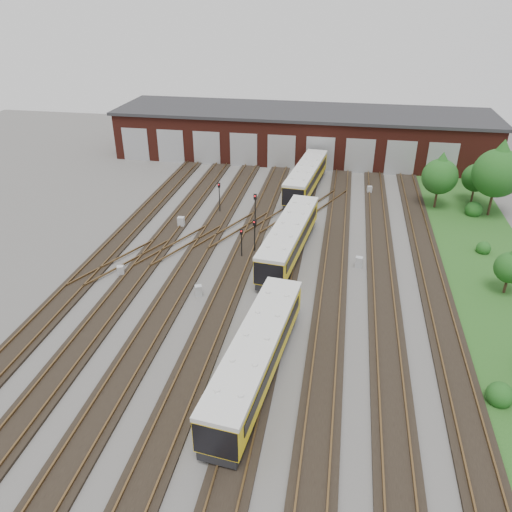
# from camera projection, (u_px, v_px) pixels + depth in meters

# --- Properties ---
(ground) EXTENTS (120.00, 120.00, 0.00)m
(ground) POSITION_uv_depth(u_px,v_px,m) (244.00, 318.00, 35.92)
(ground) COLOR #474542
(ground) RESTS_ON ground
(track_network) EXTENTS (30.40, 70.00, 0.33)m
(track_network) POSITION_uv_depth(u_px,v_px,m) (244.00, 312.00, 36.41)
(track_network) COLOR black
(track_network) RESTS_ON ground
(maintenance_shed) EXTENTS (51.00, 12.50, 6.35)m
(maintenance_shed) POSITION_uv_depth(u_px,v_px,m) (302.00, 133.00, 69.02)
(maintenance_shed) COLOR #4B1A12
(maintenance_shed) RESTS_ON ground
(grass_verge) EXTENTS (8.00, 55.00, 0.05)m
(grass_verge) POSITION_uv_depth(u_px,v_px,m) (491.00, 273.00, 41.56)
(grass_verge) COLOR #1B4517
(grass_verge) RESTS_ON ground
(metro_train) EXTENTS (3.97, 45.80, 2.81)m
(metro_train) POSITION_uv_depth(u_px,v_px,m) (289.00, 238.00, 43.36)
(metro_train) COLOR black
(metro_train) RESTS_ON ground
(signal_mast_0) EXTENTS (0.26, 0.24, 2.76)m
(signal_mast_0) POSITION_uv_depth(u_px,v_px,m) (241.00, 240.00, 43.09)
(signal_mast_0) COLOR black
(signal_mast_0) RESTS_ON ground
(signal_mast_1) EXTENTS (0.26, 0.25, 3.32)m
(signal_mast_1) POSITION_uv_depth(u_px,v_px,m) (219.00, 194.00, 51.72)
(signal_mast_1) COLOR black
(signal_mast_1) RESTS_ON ground
(signal_mast_2) EXTENTS (0.29, 0.28, 3.68)m
(signal_mast_2) POSITION_uv_depth(u_px,v_px,m) (255.00, 207.00, 48.03)
(signal_mast_2) COLOR black
(signal_mast_2) RESTS_ON ground
(signal_mast_3) EXTENTS (0.32, 0.30, 3.19)m
(signal_mast_3) POSITION_uv_depth(u_px,v_px,m) (255.00, 232.00, 43.84)
(signal_mast_3) COLOR black
(signal_mast_3) RESTS_ON ground
(relay_cabinet_0) EXTENTS (0.67, 0.62, 0.90)m
(relay_cabinet_0) POSITION_uv_depth(u_px,v_px,m) (121.00, 271.00, 40.98)
(relay_cabinet_0) COLOR #A3A5A8
(relay_cabinet_0) RESTS_ON ground
(relay_cabinet_1) EXTENTS (0.67, 0.57, 1.07)m
(relay_cabinet_1) POSITION_uv_depth(u_px,v_px,m) (181.00, 222.00, 49.29)
(relay_cabinet_1) COLOR #A3A5A8
(relay_cabinet_1) RESTS_ON ground
(relay_cabinet_2) EXTENTS (0.66, 0.61, 0.88)m
(relay_cabinet_2) POSITION_uv_depth(u_px,v_px,m) (199.00, 291.00, 38.34)
(relay_cabinet_2) COLOR #A3A5A8
(relay_cabinet_2) RESTS_ON ground
(relay_cabinet_3) EXTENTS (0.60, 0.52, 0.88)m
(relay_cabinet_3) POSITION_uv_depth(u_px,v_px,m) (369.00, 190.00, 57.43)
(relay_cabinet_3) COLOR #A3A5A8
(relay_cabinet_3) RESTS_ON ground
(relay_cabinet_4) EXTENTS (0.65, 0.57, 0.96)m
(relay_cabinet_4) POSITION_uv_depth(u_px,v_px,m) (359.00, 262.00, 42.21)
(relay_cabinet_4) COLOR #A3A5A8
(relay_cabinet_4) RESTS_ON ground
(tree_0) EXTENTS (3.71, 3.71, 6.16)m
(tree_0) POSITION_uv_depth(u_px,v_px,m) (441.00, 172.00, 52.10)
(tree_0) COLOR #362418
(tree_0) RESTS_ON ground
(tree_1) EXTENTS (3.02, 3.02, 5.00)m
(tree_1) POSITION_uv_depth(u_px,v_px,m) (477.00, 175.00, 53.76)
(tree_1) COLOR #362418
(tree_1) RESTS_ON ground
(tree_2) EXTENTS (4.87, 4.87, 8.07)m
(tree_2) POSITION_uv_depth(u_px,v_px,m) (499.00, 168.00, 49.65)
(tree_2) COLOR #362418
(tree_2) RESTS_ON ground
(tree_3) EXTENTS (2.41, 2.41, 3.99)m
(tree_3) POSITION_uv_depth(u_px,v_px,m) (511.00, 264.00, 37.65)
(tree_3) COLOR #362418
(tree_3) RESTS_ON ground
(bush_0) EXTENTS (1.52, 1.52, 1.52)m
(bush_0) POSITION_uv_depth(u_px,v_px,m) (501.00, 392.00, 28.26)
(bush_0) COLOR #184614
(bush_0) RESTS_ON ground
(bush_1) EXTENTS (1.26, 1.26, 1.26)m
(bush_1) POSITION_uv_depth(u_px,v_px,m) (484.00, 246.00, 44.46)
(bush_1) COLOR #184614
(bush_1) RESTS_ON ground
(bush_2) EXTENTS (1.73, 1.73, 1.73)m
(bush_2) POSITION_uv_depth(u_px,v_px,m) (474.00, 207.00, 51.76)
(bush_2) COLOR #184614
(bush_2) RESTS_ON ground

